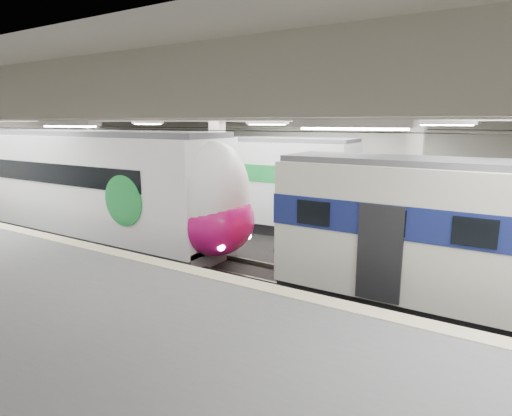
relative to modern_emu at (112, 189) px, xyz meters
The scene contains 3 objects.
station_hall 6.48m from the modern_emu, 15.72° to the right, with size 36.00×24.00×5.75m.
modern_emu is the anchor object (origin of this frame).
far_train 5.70m from the modern_emu, 74.76° to the left, with size 13.45×3.29×4.29m.
Camera 1 is at (7.93, -11.54, 4.97)m, focal length 30.00 mm.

